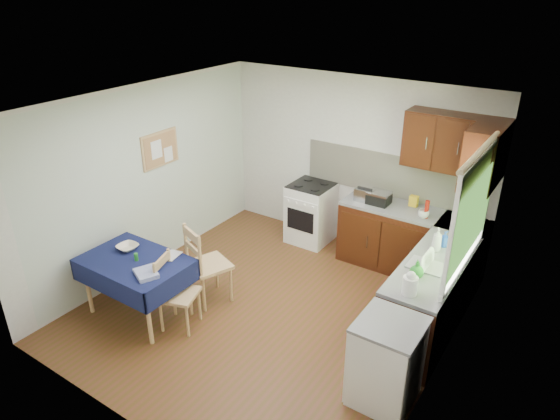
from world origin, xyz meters
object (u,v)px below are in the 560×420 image
Objects in this scene: chair_far at (205,262)px; dish_rack at (427,265)px; dining_table at (135,268)px; sandwich_press at (379,198)px; kettle at (410,284)px; toaster at (364,195)px; chair_near at (175,290)px.

dish_rack is (2.42, 0.81, 0.37)m from chair_far.
chair_far is 2.57m from dish_rack.
dish_rack reaches higher than dining_table.
sandwich_press is 1.64m from dish_rack.
kettle reaches higher than sandwich_press.
toaster is 2.19m from kettle.
kettle reaches higher than chair_far.
chair_far is at bearing -174.54° from kettle.
chair_near is at bearing -161.83° from kettle.
sandwich_press is at bearing -44.51° from chair_near.
dining_table is 3.26m from dish_rack.
dish_rack reaches higher than chair_near.
chair_near is at bearing 2.17° from dining_table.
dining_table is at bearing -148.58° from dish_rack.
sandwich_press is at bearing 48.61° from dining_table.
dining_table is 4.92× the size of kettle.
toaster reaches higher than dish_rack.
kettle reaches higher than dining_table.
kettle is (2.40, 0.79, 0.53)m from chair_near.
dining_table is at bearing 73.95° from chair_far.
dining_table is 4.25× the size of sandwich_press.
sandwich_press is (1.82, 2.67, 0.35)m from dining_table.
chair_far is 2.34m from toaster.
chair_far is at bearing -101.93° from toaster.
toaster is (1.10, 2.55, 0.51)m from chair_near.
dish_rack is (1.08, -1.23, -0.06)m from sandwich_press.
sandwich_press reaches higher than dining_table.
dish_rack is 1.53× the size of kettle.
chair_far reaches higher than chair_near.
dining_table is at bearing -132.12° from sandwich_press.
chair_far is 2.73× the size of dish_rack.
sandwich_press is at bearing 136.39° from dish_rack.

